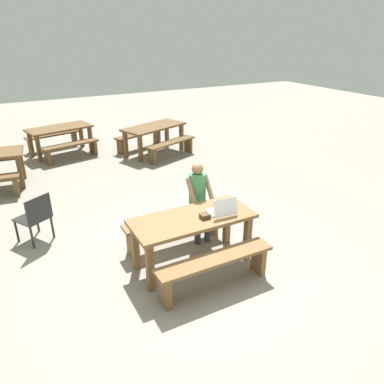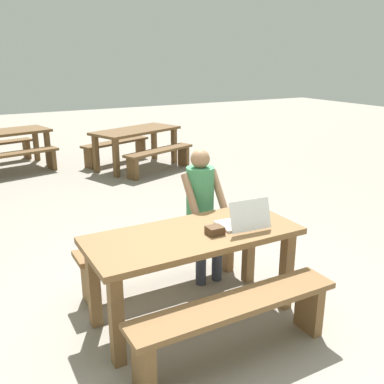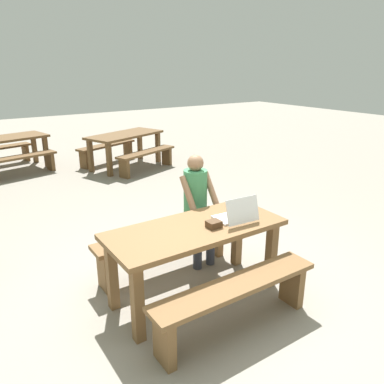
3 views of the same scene
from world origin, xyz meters
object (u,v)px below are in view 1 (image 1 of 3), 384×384
object	(u,v)px
plastic_chair	(35,217)
picnic_table_mid	(154,130)
laptop	(222,209)
picnic_table_front	(193,225)
person_seated	(199,197)
small_pouch	(205,216)
picnic_table_rear	(60,132)

from	to	relation	value
plastic_chair	picnic_table_mid	xyz separation A→B (m)	(3.41, 3.35, 0.20)
laptop	picnic_table_front	bearing A→B (deg)	-9.84
laptop	person_seated	distance (m)	0.68
person_seated	plastic_chair	world-z (taller)	person_seated
person_seated	picnic_table_mid	world-z (taller)	person_seated
picnic_table_front	small_pouch	distance (m)	0.23
picnic_table_mid	picnic_table_rear	bearing A→B (deg)	133.40
small_pouch	person_seated	xyz separation A→B (m)	(0.28, 0.68, -0.06)
small_pouch	picnic_table_front	bearing A→B (deg)	140.97
picnic_table_front	picnic_table_mid	bearing A→B (deg)	73.15
picnic_table_rear	picnic_table_front	bearing A→B (deg)	-95.96
picnic_table_front	plastic_chair	size ratio (longest dim) A/B	2.13
plastic_chair	picnic_table_rear	distance (m)	4.61
picnic_table_front	person_seated	distance (m)	0.71
picnic_table_mid	laptop	bearing A→B (deg)	-122.62
plastic_chair	picnic_table_mid	world-z (taller)	plastic_chair
picnic_table_front	laptop	world-z (taller)	laptop
laptop	plastic_chair	size ratio (longest dim) A/B	0.47
small_pouch	plastic_chair	xyz separation A→B (m)	(-2.02, 1.80, -0.36)
picnic_table_front	small_pouch	world-z (taller)	small_pouch
laptop	small_pouch	size ratio (longest dim) A/B	2.93
small_pouch	picnic_table_rear	size ratio (longest dim) A/B	0.07
person_seated	plastic_chair	size ratio (longest dim) A/B	1.59
person_seated	picnic_table_rear	bearing A→B (deg)	101.57
picnic_table_front	picnic_table_rear	bearing A→B (deg)	96.75
person_seated	picnic_table_rear	size ratio (longest dim) A/B	0.73
person_seated	picnic_table_front	bearing A→B (deg)	-125.90
laptop	small_pouch	xyz separation A→B (m)	(-0.28, -0.01, -0.03)
small_pouch	picnic_table_rear	xyz separation A→B (m)	(-0.86, 6.26, -0.18)
laptop	picnic_table_rear	size ratio (longest dim) A/B	0.22
small_pouch	plastic_chair	world-z (taller)	small_pouch
person_seated	plastic_chair	distance (m)	2.57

